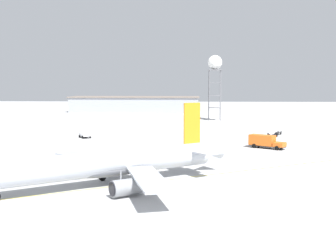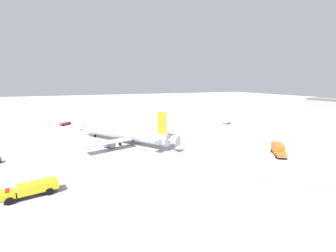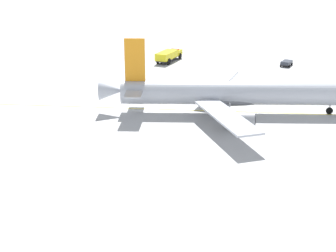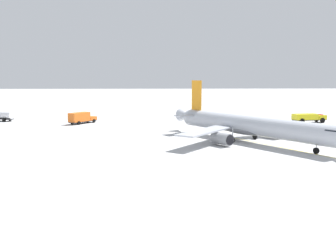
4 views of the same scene
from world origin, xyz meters
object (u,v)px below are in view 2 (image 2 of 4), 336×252
at_px(ops_pickup_truck, 65,124).
at_px(pushback_tug_truck, 227,122).
at_px(airliner_main, 124,134).
at_px(safety_cone_far, 21,136).
at_px(safety_cone_mid, 32,136).
at_px(safety_cone_near, 40,137).
at_px(fire_tender_truck, 32,189).
at_px(catering_truck_truck, 278,149).

relative_size(ops_pickup_truck, pushback_tug_truck, 1.20).
xyz_separation_m(airliner_main, ops_pickup_truck, (19.35, -44.13, -2.37)).
bearing_deg(safety_cone_far, safety_cone_mid, 144.19).
bearing_deg(airliner_main, safety_cone_mid, 19.20).
bearing_deg(ops_pickup_truck, safety_cone_mid, -164.32).
distance_m(ops_pickup_truck, safety_cone_near, 25.31).
relative_size(airliner_main, ops_pickup_truck, 6.93).
relative_size(fire_tender_truck, safety_cone_mid, 17.71).
bearing_deg(catering_truck_truck, ops_pickup_truck, -106.84).
distance_m(safety_cone_mid, safety_cone_far, 5.24).
bearing_deg(catering_truck_truck, pushback_tug_truck, -164.91).
distance_m(catering_truck_truck, safety_cone_far, 92.90).
bearing_deg(safety_cone_far, fire_tender_truck, 101.06).
height_order(airliner_main, safety_cone_mid, airliner_main).
bearing_deg(fire_tender_truck, airliner_main, -139.14).
xyz_separation_m(airliner_main, safety_cone_far, (35.06, -25.52, -2.90)).
distance_m(pushback_tug_truck, safety_cone_far, 91.66).
distance_m(safety_cone_near, safety_cone_mid, 3.73).
height_order(airliner_main, catering_truck_truck, airliner_main).
bearing_deg(safety_cone_far, catering_truck_truck, 142.70).
distance_m(airliner_main, safety_cone_far, 43.46).
height_order(safety_cone_near, safety_cone_far, same).
relative_size(airliner_main, safety_cone_mid, 69.32).
xyz_separation_m(safety_cone_near, safety_cone_mid, (3.03, -2.18, 0.00)).
xyz_separation_m(airliner_main, fire_tender_truck, (24.01, 30.99, -1.65)).
bearing_deg(airliner_main, pushback_tug_truck, -108.67).
distance_m(fire_tender_truck, safety_cone_near, 51.42).
height_order(ops_pickup_truck, catering_truck_truck, catering_truck_truck).
bearing_deg(fire_tender_truck, safety_cone_far, -90.32).
bearing_deg(safety_cone_far, airliner_main, 143.94).
distance_m(catering_truck_truck, safety_cone_mid, 87.66).
xyz_separation_m(airliner_main, catering_truck_truck, (-38.83, 30.77, -1.50)).
xyz_separation_m(safety_cone_near, safety_cone_far, (7.27, -5.25, 0.00)).
bearing_deg(ops_pickup_truck, pushback_tug_truck, -66.79).
bearing_deg(ops_pickup_truck, fire_tender_truck, -140.00).
xyz_separation_m(airliner_main, pushback_tug_truck, (-56.13, -16.15, -2.38)).
relative_size(airliner_main, catering_truck_truck, 4.53).
bearing_deg(safety_cone_near, ops_pickup_truck, -109.48).
distance_m(safety_cone_near, safety_cone_far, 8.97).
bearing_deg(pushback_tug_truck, safety_cone_far, -38.37).
distance_m(catering_truck_truck, safety_cone_near, 83.94).
bearing_deg(catering_truck_truck, safety_cone_far, -91.98).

